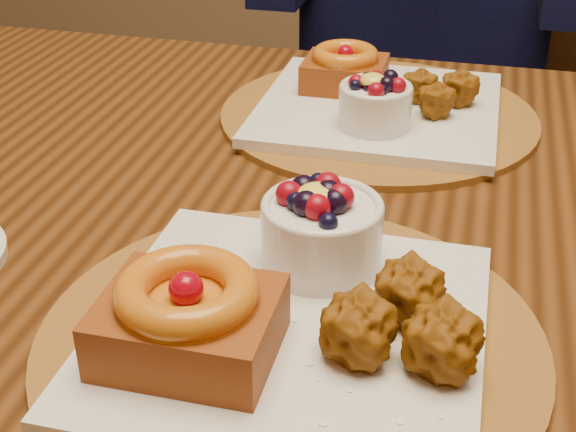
# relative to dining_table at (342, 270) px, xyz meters

# --- Properties ---
(dining_table) EXTENTS (1.60, 0.90, 0.76)m
(dining_table) POSITION_rel_dining_table_xyz_m (0.00, 0.00, 0.00)
(dining_table) COLOR #351B09
(dining_table) RESTS_ON ground
(place_setting_near) EXTENTS (0.38, 0.38, 0.09)m
(place_setting_near) POSITION_rel_dining_table_xyz_m (-0.00, -0.21, 0.11)
(place_setting_near) COLOR brown
(place_setting_near) RESTS_ON dining_table
(place_setting_far) EXTENTS (0.38, 0.38, 0.08)m
(place_setting_far) POSITION_rel_dining_table_xyz_m (-0.00, 0.22, 0.10)
(place_setting_far) COLOR brown
(place_setting_far) RESTS_ON dining_table
(chair_far) EXTENTS (0.48, 0.48, 0.85)m
(chair_far) POSITION_rel_dining_table_xyz_m (0.16, 0.93, -0.21)
(chair_far) COLOR black
(chair_far) RESTS_ON ground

